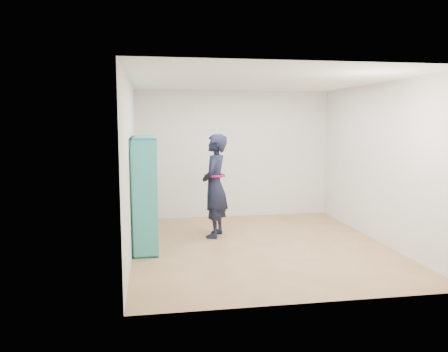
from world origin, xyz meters
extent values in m
plane|color=olive|center=(0.00, 0.00, 0.00)|extent=(4.50, 4.50, 0.00)
plane|color=white|center=(0.00, 0.00, 2.60)|extent=(4.50, 4.50, 0.00)
cube|color=silver|center=(-2.00, 0.00, 1.30)|extent=(0.02, 4.50, 2.60)
cube|color=silver|center=(2.00, 0.00, 1.30)|extent=(0.02, 4.50, 2.60)
cube|color=silver|center=(0.00, 2.25, 1.30)|extent=(4.00, 0.02, 2.60)
cube|color=silver|center=(0.00, -2.25, 1.30)|extent=(4.00, 0.02, 2.60)
cube|color=teal|center=(-1.80, -0.35, 0.87)|extent=(0.38, 0.03, 1.74)
cube|color=teal|center=(-1.80, 0.93, 0.87)|extent=(0.38, 0.03, 1.74)
cube|color=teal|center=(-1.80, 0.29, 0.01)|extent=(0.38, 1.31, 0.03)
cube|color=teal|center=(-1.80, 0.29, 1.73)|extent=(0.38, 1.31, 0.03)
cube|color=teal|center=(-1.98, 0.29, 0.87)|extent=(0.03, 1.31, 1.74)
cube|color=teal|center=(-1.80, 0.08, 0.87)|extent=(0.35, 0.03, 1.69)
cube|color=teal|center=(-1.80, 0.50, 0.87)|extent=(0.35, 0.03, 1.69)
cube|color=teal|center=(-1.80, 0.29, 0.45)|extent=(0.35, 1.25, 0.03)
cube|color=teal|center=(-1.80, 0.29, 0.87)|extent=(0.35, 1.25, 0.03)
cube|color=teal|center=(-1.80, 0.29, 1.29)|extent=(0.35, 1.25, 0.03)
cube|color=beige|center=(-1.78, -0.13, 0.09)|extent=(0.24, 0.15, 0.09)
cube|color=black|center=(-1.77, -0.19, 0.61)|extent=(0.20, 0.17, 0.29)
cube|color=maroon|center=(-1.77, -0.19, 1.02)|extent=(0.20, 0.17, 0.26)
cube|color=silver|center=(-1.78, -0.13, 1.34)|extent=(0.24, 0.15, 0.06)
cube|color=navy|center=(-1.77, 0.23, 0.16)|extent=(0.20, 0.17, 0.23)
cube|color=brown|center=(-1.77, 0.23, 0.61)|extent=(0.20, 0.17, 0.30)
cube|color=#BFB28C|center=(-1.78, 0.29, 0.93)|extent=(0.24, 0.15, 0.09)
cube|color=#26594C|center=(-1.77, 0.23, 1.43)|extent=(0.20, 0.17, 0.24)
cube|color=beige|center=(-1.77, 0.65, 0.19)|extent=(0.20, 0.17, 0.29)
cube|color=black|center=(-1.78, 0.70, 0.51)|extent=(0.24, 0.15, 0.09)
cube|color=maroon|center=(-1.77, 0.65, 1.04)|extent=(0.20, 0.17, 0.30)
cube|color=silver|center=(-1.77, 0.65, 1.45)|extent=(0.20, 0.17, 0.28)
imported|color=black|center=(-0.63, 0.70, 0.89)|extent=(0.62, 0.75, 1.77)
torus|color=#A40C52|center=(-0.63, 0.70, 1.07)|extent=(0.47, 0.47, 0.04)
cube|color=silver|center=(-0.73, 0.82, 1.00)|extent=(0.04, 0.10, 0.14)
cube|color=black|center=(-0.73, 0.82, 1.00)|extent=(0.04, 0.09, 0.14)
camera|label=1|loc=(-1.69, -6.61, 1.98)|focal=35.00mm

